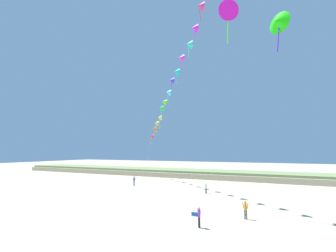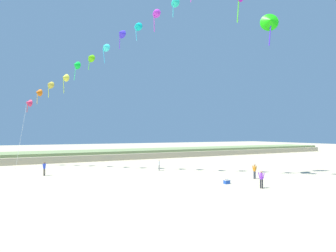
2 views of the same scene
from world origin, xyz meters
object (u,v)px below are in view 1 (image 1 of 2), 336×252
(person_near_left, at_px, (199,216))
(large_kite_mid_trail, at_px, (277,22))
(person_mid_center, at_px, (245,208))
(large_kite_low_lead, at_px, (228,12))
(person_far_left, at_px, (206,188))
(person_near_right, at_px, (134,180))
(beach_cooler, at_px, (195,213))

(person_near_left, relative_size, large_kite_mid_trail, 0.39)
(person_mid_center, xyz_separation_m, large_kite_low_lead, (-1.20, 1.05, 20.26))
(person_far_left, distance_m, large_kite_mid_trail, 22.78)
(large_kite_low_lead, xyz_separation_m, large_kite_mid_trail, (4.72, -0.27, -2.57))
(person_near_right, xyz_separation_m, person_mid_center, (20.67, -12.98, 0.02))
(person_near_left, height_order, person_mid_center, person_mid_center)
(person_far_left, bearing_deg, person_mid_center, -58.23)
(person_near_left, relative_size, large_kite_low_lead, 0.35)
(large_kite_mid_trail, bearing_deg, large_kite_low_lead, 176.77)
(person_near_right, relative_size, large_kite_low_lead, 0.35)
(person_far_left, bearing_deg, large_kite_low_lead, -60.64)
(person_near_left, height_order, beach_cooler, person_near_left)
(person_near_right, relative_size, beach_cooler, 2.85)
(person_near_right, height_order, large_kite_mid_trail, large_kite_mid_trail)
(large_kite_mid_trail, xyz_separation_m, beach_cooler, (-8.11, -1.63, -18.45))
(person_near_left, bearing_deg, large_kite_low_lead, 68.66)
(person_mid_center, height_order, large_kite_mid_trail, large_kite_mid_trail)
(person_near_right, height_order, large_kite_low_lead, large_kite_low_lead)
(person_far_left, height_order, large_kite_mid_trail, large_kite_mid_trail)
(person_near_right, relative_size, person_far_left, 1.10)
(large_kite_mid_trail, relative_size, beach_cooler, 7.20)
(beach_cooler, bearing_deg, person_near_left, -66.05)
(person_near_right, xyz_separation_m, person_far_left, (14.03, -2.24, -0.09))
(person_far_left, xyz_separation_m, large_kite_mid_trail, (10.17, -9.95, 17.80))
(person_far_left, xyz_separation_m, beach_cooler, (2.06, -11.58, -0.65))
(large_kite_mid_trail, distance_m, beach_cooler, 20.22)
(large_kite_mid_trail, bearing_deg, person_far_left, 135.64)
(person_near_right, height_order, person_mid_center, person_mid_center)
(beach_cooler, bearing_deg, large_kite_mid_trail, 11.38)
(large_kite_low_lead, bearing_deg, person_far_left, 119.36)
(person_near_left, distance_m, large_kite_low_lead, 20.99)
(large_kite_low_lead, bearing_deg, large_kite_mid_trail, -3.23)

